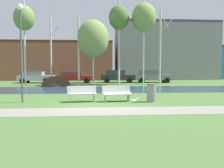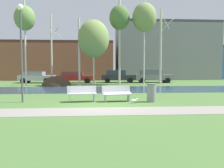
{
  "view_description": "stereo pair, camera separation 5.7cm",
  "coord_description": "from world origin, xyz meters",
  "px_view_note": "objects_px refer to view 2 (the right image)",
  "views": [
    {
      "loc": [
        -0.29,
        -11.71,
        1.87
      ],
      "look_at": [
        0.7,
        1.54,
        0.95
      ],
      "focal_mm": 37.98,
      "sensor_mm": 36.0,
      "label": 1
    },
    {
      "loc": [
        -0.24,
        -11.72,
        1.87
      ],
      "look_at": [
        0.7,
        1.54,
        0.95
      ],
      "focal_mm": 37.98,
      "sensor_mm": 36.0,
      "label": 2
    }
  ],
  "objects_px": {
    "parked_van_nearest_silver": "(36,77)",
    "parked_sedan_second_red": "(75,77)",
    "bench_right": "(117,93)",
    "parked_hatch_third_dark": "(118,76)",
    "streetlamp": "(21,37)",
    "bench_left": "(82,93)",
    "seagull": "(134,101)",
    "parked_wagon_fourth_grey": "(153,76)",
    "trash_bin": "(152,92)"
  },
  "relations": [
    {
      "from": "bench_right",
      "to": "trash_bin",
      "type": "height_order",
      "value": "trash_bin"
    },
    {
      "from": "parked_sedan_second_red",
      "to": "parked_hatch_third_dark",
      "type": "bearing_deg",
      "value": 3.18
    },
    {
      "from": "bench_right",
      "to": "parked_hatch_third_dark",
      "type": "relative_size",
      "value": 0.38
    },
    {
      "from": "parked_sedan_second_red",
      "to": "seagull",
      "type": "bearing_deg",
      "value": -74.9
    },
    {
      "from": "bench_left",
      "to": "parked_sedan_second_red",
      "type": "xyz_separation_m",
      "value": [
        -1.77,
        16.2,
        0.28
      ]
    },
    {
      "from": "streetlamp",
      "to": "bench_left",
      "type": "bearing_deg",
      "value": 0.29
    },
    {
      "from": "bench_right",
      "to": "streetlamp",
      "type": "xyz_separation_m",
      "value": [
        -5.1,
        -0.02,
        3.01
      ]
    },
    {
      "from": "bench_right",
      "to": "parked_wagon_fourth_grey",
      "type": "xyz_separation_m",
      "value": [
        6.04,
        16.27,
        0.36
      ]
    },
    {
      "from": "parked_sedan_second_red",
      "to": "parked_hatch_third_dark",
      "type": "relative_size",
      "value": 1.05
    },
    {
      "from": "bench_left",
      "to": "bench_right",
      "type": "xyz_separation_m",
      "value": [
        1.91,
        0.0,
        0.0
      ]
    },
    {
      "from": "bench_left",
      "to": "seagull",
      "type": "xyz_separation_m",
      "value": [
        2.78,
        -0.66,
        -0.34
      ]
    },
    {
      "from": "bench_left",
      "to": "parked_van_nearest_silver",
      "type": "distance_m",
      "value": 17.76
    },
    {
      "from": "bench_right",
      "to": "seagull",
      "type": "distance_m",
      "value": 1.14
    },
    {
      "from": "bench_left",
      "to": "seagull",
      "type": "bearing_deg",
      "value": -13.42
    },
    {
      "from": "bench_left",
      "to": "parked_hatch_third_dark",
      "type": "height_order",
      "value": "parked_hatch_third_dark"
    },
    {
      "from": "parked_van_nearest_silver",
      "to": "parked_wagon_fourth_grey",
      "type": "height_order",
      "value": "parked_wagon_fourth_grey"
    },
    {
      "from": "streetlamp",
      "to": "parked_sedan_second_red",
      "type": "bearing_deg",
      "value": 85.01
    },
    {
      "from": "bench_right",
      "to": "parked_sedan_second_red",
      "type": "bearing_deg",
      "value": 102.81
    },
    {
      "from": "bench_left",
      "to": "trash_bin",
      "type": "distance_m",
      "value": 3.81
    },
    {
      "from": "bench_left",
      "to": "streetlamp",
      "type": "xyz_separation_m",
      "value": [
        -3.18,
        -0.02,
        3.01
      ]
    },
    {
      "from": "bench_right",
      "to": "parked_wagon_fourth_grey",
      "type": "height_order",
      "value": "parked_wagon_fourth_grey"
    },
    {
      "from": "parked_van_nearest_silver",
      "to": "parked_sedan_second_red",
      "type": "relative_size",
      "value": 0.94
    },
    {
      "from": "bench_left",
      "to": "seagull",
      "type": "height_order",
      "value": "bench_left"
    },
    {
      "from": "bench_left",
      "to": "parked_hatch_third_dark",
      "type": "distance_m",
      "value": 16.87
    },
    {
      "from": "bench_right",
      "to": "seagull",
      "type": "bearing_deg",
      "value": -37.45
    },
    {
      "from": "seagull",
      "to": "streetlamp",
      "type": "xyz_separation_m",
      "value": [
        -5.96,
        0.65,
        3.35
      ]
    },
    {
      "from": "seagull",
      "to": "parked_sedan_second_red",
      "type": "height_order",
      "value": "parked_sedan_second_red"
    },
    {
      "from": "bench_right",
      "to": "parked_hatch_third_dark",
      "type": "distance_m",
      "value": 16.57
    },
    {
      "from": "trash_bin",
      "to": "parked_sedan_second_red",
      "type": "height_order",
      "value": "parked_sedan_second_red"
    },
    {
      "from": "streetlamp",
      "to": "parked_wagon_fourth_grey",
      "type": "distance_m",
      "value": 19.9
    },
    {
      "from": "streetlamp",
      "to": "parked_van_nearest_silver",
      "type": "distance_m",
      "value": 17.1
    },
    {
      "from": "seagull",
      "to": "parked_wagon_fourth_grey",
      "type": "height_order",
      "value": "parked_wagon_fourth_grey"
    },
    {
      "from": "parked_hatch_third_dark",
      "to": "streetlamp",
      "type": "bearing_deg",
      "value": -112.18
    },
    {
      "from": "parked_wagon_fourth_grey",
      "to": "bench_left",
      "type": "bearing_deg",
      "value": -116.06
    },
    {
      "from": "trash_bin",
      "to": "parked_sedan_second_red",
      "type": "bearing_deg",
      "value": 108.61
    },
    {
      "from": "bench_left",
      "to": "parked_wagon_fourth_grey",
      "type": "distance_m",
      "value": 18.11
    },
    {
      "from": "parked_van_nearest_silver",
      "to": "parked_sedan_second_red",
      "type": "bearing_deg",
      "value": -4.15
    },
    {
      "from": "parked_van_nearest_silver",
      "to": "parked_sedan_second_red",
      "type": "distance_m",
      "value": 4.71
    },
    {
      "from": "streetlamp",
      "to": "parked_sedan_second_red",
      "type": "relative_size",
      "value": 1.14
    },
    {
      "from": "bench_right",
      "to": "seagull",
      "type": "height_order",
      "value": "bench_right"
    },
    {
      "from": "bench_left",
      "to": "parked_van_nearest_silver",
      "type": "relative_size",
      "value": 0.39
    },
    {
      "from": "bench_right",
      "to": "trash_bin",
      "type": "distance_m",
      "value": 1.91
    },
    {
      "from": "parked_sedan_second_red",
      "to": "streetlamp",
      "type": "bearing_deg",
      "value": -94.99
    },
    {
      "from": "parked_hatch_third_dark",
      "to": "bench_left",
      "type": "bearing_deg",
      "value": -102.13
    },
    {
      "from": "parked_van_nearest_silver",
      "to": "parked_wagon_fourth_grey",
      "type": "relative_size",
      "value": 0.9
    },
    {
      "from": "parked_van_nearest_silver",
      "to": "seagull",
      "type": "bearing_deg",
      "value": -61.74
    },
    {
      "from": "parked_sedan_second_red",
      "to": "parked_wagon_fourth_grey",
      "type": "distance_m",
      "value": 9.72
    },
    {
      "from": "seagull",
      "to": "parked_hatch_third_dark",
      "type": "height_order",
      "value": "parked_hatch_third_dark"
    },
    {
      "from": "streetlamp",
      "to": "parked_hatch_third_dark",
      "type": "bearing_deg",
      "value": 67.82
    },
    {
      "from": "bench_left",
      "to": "trash_bin",
      "type": "xyz_separation_m",
      "value": [
        3.79,
        -0.32,
        0.05
      ]
    }
  ]
}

